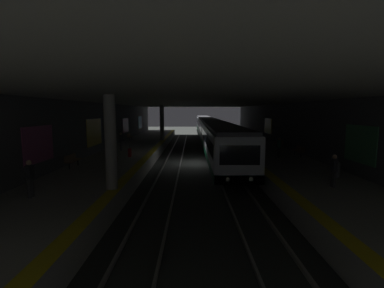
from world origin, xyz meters
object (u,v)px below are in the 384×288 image
pillar_near (111,143)px  person_standing_far (334,170)px  backpack_on_floor (116,160)px  person_boarding (30,177)px  bench_left_mid (279,143)px  person_walking_mid (121,141)px  bench_left_near (299,150)px  bench_right_near (72,159)px  bench_right_mid (130,136)px  trash_bin (336,170)px  pillar_far (162,123)px  person_waiting_near (279,146)px  suitcase_rolling (130,153)px  metro_train (209,129)px

pillar_near → person_standing_far: (0.29, -10.96, -1.38)m
person_standing_far → backpack_on_floor: person_standing_far is taller
person_boarding → bench_left_mid: bearing=-44.5°
person_walking_mid → person_boarding: person_walking_mid is taller
bench_left_mid → person_walking_mid: bearing=97.4°
bench_left_near → bench_right_near: 17.66m
bench_left_near → bench_right_mid: same height
person_boarding → trash_bin: person_boarding is taller
bench_left_mid → person_standing_far: 14.83m
pillar_far → backpack_on_floor: pillar_far is taller
person_standing_far → trash_bin: person_standing_far is taller
bench_right_mid → person_waiting_near: size_ratio=1.03×
bench_left_near → person_walking_mid: person_walking_mid is taller
person_standing_far → backpack_on_floor: 14.40m
bench_right_near → suitcase_rolling: size_ratio=1.70×
pillar_far → person_standing_far: (-22.55, -10.96, -1.38)m
pillar_far → backpack_on_floor: 16.07m
pillar_far → metro_train: size_ratio=0.08×
metro_train → suitcase_rolling: size_ratio=57.52×
bench_right_near → backpack_on_floor: (1.79, -2.43, -0.32)m
pillar_near → metro_train: size_ratio=0.08×
bench_left_near → trash_bin: (-7.42, 0.73, -0.10)m
bench_left_mid → suitcase_rolling: (-5.52, 14.14, -0.17)m
bench_right_mid → person_boarding: 24.04m
person_walking_mid → bench_left_mid: bearing=-82.6°
pillar_near → suitcase_rolling: bearing=7.5°
bench_right_near → suitcase_rolling: 5.16m
backpack_on_floor → pillar_near: bearing=-166.0°
suitcase_rolling → person_standing_far: bearing=-126.9°
pillar_far → bench_right_near: 18.20m
person_boarding → backpack_on_floor: bearing=-9.7°
backpack_on_floor → person_waiting_near: bearing=-80.1°
person_waiting_near → bench_right_mid: bearing=48.6°
pillar_near → bench_right_near: size_ratio=2.68×
pillar_near → metro_train: (30.65, -6.55, -1.30)m
bench_right_near → person_waiting_near: (4.01, -15.22, 0.37)m
bench_left_near → person_waiting_near: size_ratio=1.03×
person_standing_far → trash_bin: (2.05, -1.19, -0.47)m
bench_right_near → person_standing_far: person_standing_far is taller
suitcase_rolling → backpack_on_floor: bearing=168.5°
bench_left_mid → bench_left_near: bearing=180.0°
pillar_near → trash_bin: bearing=-79.1°
pillar_far → metro_train: (7.81, -6.55, -1.30)m
bench_right_mid → pillar_near: bearing=-169.5°
metro_train → person_walking_mid: 20.06m
pillar_far → person_boarding: bearing=172.5°
bench_right_mid → backpack_on_floor: bearing=-171.2°
pillar_far → backpack_on_floor: size_ratio=11.38×
person_walking_mid → backpack_on_floor: size_ratio=4.39×
bench_right_near → bench_right_mid: bearing=0.0°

